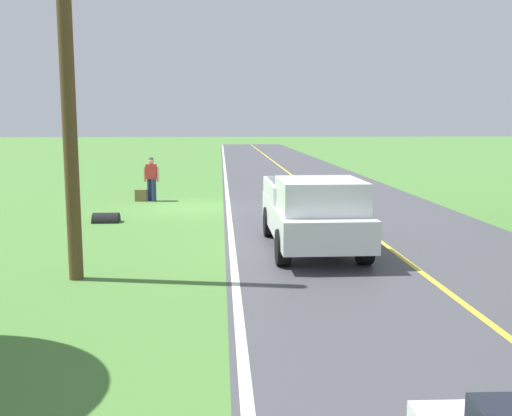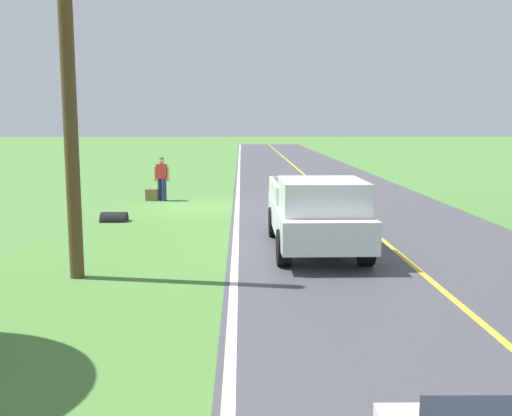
{
  "view_description": "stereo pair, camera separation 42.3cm",
  "coord_description": "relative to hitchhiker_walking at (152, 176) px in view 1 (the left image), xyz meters",
  "views": [
    {
      "loc": [
        -0.97,
        21.19,
        3.11
      ],
      "look_at": [
        -1.7,
        9.22,
        1.33
      ],
      "focal_mm": 41.02,
      "sensor_mm": 36.0,
      "label": 1
    },
    {
      "loc": [
        -1.39,
        21.21,
        3.11
      ],
      "look_at": [
        -1.7,
        9.22,
        1.33
      ],
      "focal_mm": 41.02,
      "sensor_mm": 36.0,
      "label": 2
    }
  ],
  "objects": [
    {
      "name": "lane_centre_line",
      "position": [
        -6.88,
        1.91,
        -0.98
      ],
      "size": [
        0.14,
        117.6,
        0.0
      ],
      "primitive_type": "cube",
      "color": "gold",
      "rests_on": "ground"
    },
    {
      "name": "pickup_truck_passing",
      "position": [
        -4.95,
        9.28,
        -0.01
      ],
      "size": [
        2.12,
        5.41,
        1.82
      ],
      "color": "silver",
      "rests_on": "ground"
    },
    {
      "name": "ground_plane",
      "position": [
        -1.75,
        1.91,
        -0.98
      ],
      "size": [
        200.0,
        200.0,
        0.0
      ],
      "primitive_type": "plane",
      "color": "#4C7F38"
    },
    {
      "name": "road_surface",
      "position": [
        -6.88,
        1.91,
        -0.98
      ],
      "size": [
        8.14,
        120.0,
        0.0
      ],
      "primitive_type": "cube",
      "color": "#47474C",
      "rests_on": "ground"
    },
    {
      "name": "drainage_culvert",
      "position": [
        0.87,
        4.88,
        -0.98
      ],
      "size": [
        0.8,
        0.6,
        0.6
      ],
      "primitive_type": "cylinder",
      "rotation": [
        0.0,
        1.57,
        0.0
      ],
      "color": "black",
      "rests_on": "ground"
    },
    {
      "name": "hitchhiker_walking",
      "position": [
        0.0,
        0.0,
        0.0
      ],
      "size": [
        0.62,
        0.53,
        1.75
      ],
      "color": "navy",
      "rests_on": "ground"
    },
    {
      "name": "lane_edge_line",
      "position": [
        -2.99,
        1.91,
        -0.98
      ],
      "size": [
        0.16,
        117.6,
        0.0
      ],
      "primitive_type": "cube",
      "color": "silver",
      "rests_on": "ground"
    },
    {
      "name": "suitcase_carried",
      "position": [
        0.43,
        0.05,
        -0.75
      ],
      "size": [
        0.47,
        0.24,
        0.46
      ],
      "primitive_type": "cube",
      "rotation": [
        0.0,
        0.0,
        1.49
      ],
      "color": "brown",
      "rests_on": "ground"
    },
    {
      "name": "utility_pole_roadside",
      "position": [
        0.18,
        11.58,
        2.84
      ],
      "size": [
        0.28,
        0.28,
        7.63
      ],
      "primitive_type": "cylinder",
      "color": "brown",
      "rests_on": "ground"
    }
  ]
}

